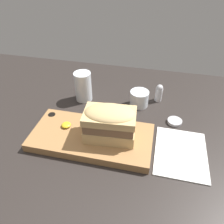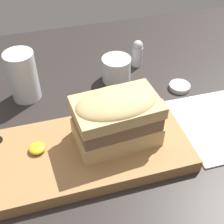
% 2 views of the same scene
% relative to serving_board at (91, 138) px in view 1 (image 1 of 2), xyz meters
% --- Properties ---
extents(dining_table, '(1.69, 1.07, 0.02)m').
position_rel_serving_board_xyz_m(dining_table, '(-0.05, 0.00, -0.02)').
color(dining_table, '#282321').
rests_on(dining_table, ground).
extents(serving_board, '(0.38, 0.18, 0.03)m').
position_rel_serving_board_xyz_m(serving_board, '(0.00, 0.00, 0.00)').
color(serving_board, '#9E7042').
rests_on(serving_board, dining_table).
extents(sandwich, '(0.16, 0.11, 0.11)m').
position_rel_serving_board_xyz_m(sandwich, '(0.06, 0.01, 0.07)').
color(sandwich, tan).
rests_on(sandwich, serving_board).
extents(mustard_dollop, '(0.03, 0.03, 0.01)m').
position_rel_serving_board_xyz_m(mustard_dollop, '(-0.09, 0.02, 0.02)').
color(mustard_dollop, gold).
rests_on(mustard_dollop, serving_board).
extents(water_glass, '(0.07, 0.07, 0.12)m').
position_rel_serving_board_xyz_m(water_glass, '(-0.10, 0.22, 0.04)').
color(water_glass, silver).
rests_on(water_glass, dining_table).
extents(wine_glass, '(0.07, 0.07, 0.06)m').
position_rel_serving_board_xyz_m(wine_glass, '(0.12, 0.23, 0.01)').
color(wine_glass, silver).
rests_on(wine_glass, dining_table).
extents(napkin, '(0.15, 0.20, 0.00)m').
position_rel_serving_board_xyz_m(napkin, '(0.28, 0.01, -0.01)').
color(napkin, white).
rests_on(napkin, dining_table).
extents(salt_shaker, '(0.03, 0.03, 0.07)m').
position_rel_serving_board_xyz_m(salt_shaker, '(0.19, 0.27, 0.02)').
color(salt_shaker, silver).
rests_on(salt_shaker, dining_table).
extents(condiment_dish, '(0.05, 0.05, 0.01)m').
position_rel_serving_board_xyz_m(condiment_dish, '(0.26, 0.15, -0.01)').
color(condiment_dish, '#B2B2B7').
rests_on(condiment_dish, dining_table).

